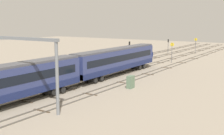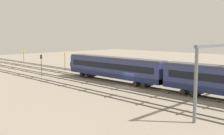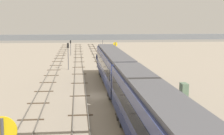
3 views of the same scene
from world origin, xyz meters
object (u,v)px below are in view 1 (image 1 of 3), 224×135
at_px(relay_cabinet, 131,82).
at_px(signal_light_trackside_approach, 129,49).
at_px(speed_sign_near_foreground, 172,50).
at_px(speed_sign_mid_trackside, 196,44).
at_px(signal_light_trackside_departure, 168,44).

bearing_deg(relay_cabinet, signal_light_trackside_approach, 29.66).
xyz_separation_m(speed_sign_near_foreground, relay_cabinet, (-28.41, -4.76, -2.12)).
bearing_deg(signal_light_trackside_approach, speed_sign_mid_trackside, -18.13).
height_order(signal_light_trackside_departure, relay_cabinet, signal_light_trackside_departure).
height_order(speed_sign_mid_trackside, signal_light_trackside_approach, signal_light_trackside_approach).
bearing_deg(speed_sign_mid_trackside, signal_light_trackside_departure, 94.99).
relative_size(speed_sign_mid_trackside, relay_cabinet, 2.49).
bearing_deg(speed_sign_mid_trackside, speed_sign_near_foreground, -177.43).
relative_size(signal_light_trackside_approach, relay_cabinet, 2.60).
height_order(speed_sign_near_foreground, speed_sign_mid_trackside, speed_sign_near_foreground).
bearing_deg(signal_light_trackside_departure, speed_sign_mid_trackside, -85.01).
distance_m(signal_light_trackside_approach, relay_cabinet, 28.12).
relative_size(speed_sign_mid_trackside, signal_light_trackside_approach, 0.96).
bearing_deg(signal_light_trackside_approach, speed_sign_near_foreground, -66.06).
bearing_deg(signal_light_trackside_departure, relay_cabinet, -164.03).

